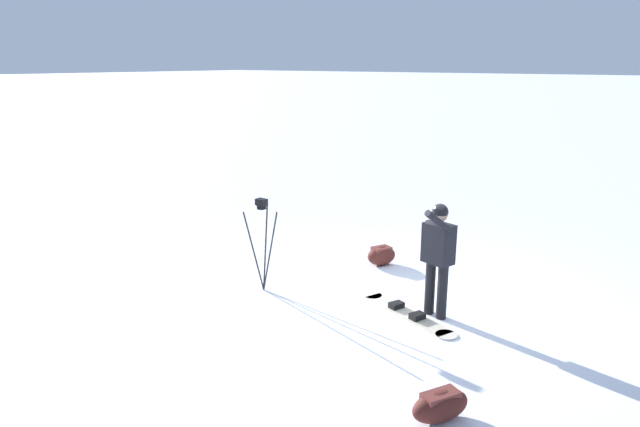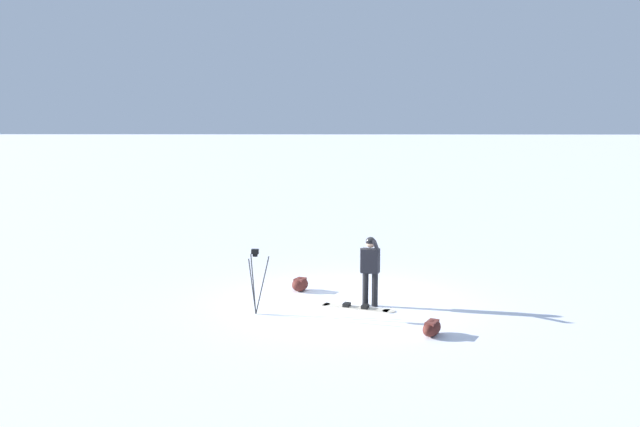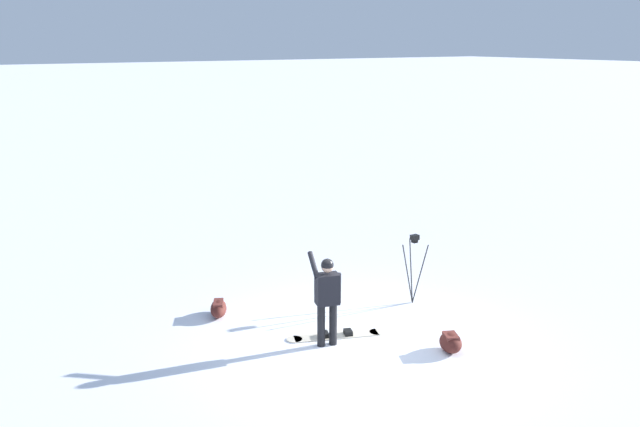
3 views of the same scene
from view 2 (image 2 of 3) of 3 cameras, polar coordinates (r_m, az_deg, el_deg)
ground_plane at (r=16.63m, az=2.08°, el=-7.21°), size 300.00×300.00×0.00m
snowboarder at (r=16.17m, az=4.07°, el=-4.13°), size 0.71×0.46×1.63m
snowboard at (r=16.19m, az=2.90°, el=-7.55°), size 0.83×1.74×0.10m
gear_bag_large at (r=17.68m, az=-1.62°, el=-5.71°), size 0.63×0.55×0.33m
camera_tripod at (r=15.53m, az=-5.22°, el=-4.41°), size 0.58×0.45×1.46m
gear_bag_small at (r=14.36m, az=9.00°, el=-9.08°), size 0.71×0.57×0.31m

